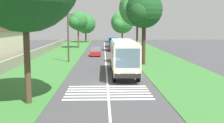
{
  "coord_description": "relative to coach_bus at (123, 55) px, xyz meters",
  "views": [
    {
      "loc": [
        -26.01,
        0.39,
        5.38
      ],
      "look_at": [
        3.66,
        -0.54,
        1.6
      ],
      "focal_mm": 45.89,
      "sensor_mm": 36.0,
      "label": 1
    }
  ],
  "objects": [
    {
      "name": "roadside_tree_right_0",
      "position": [
        59.0,
        -3.67,
        3.93
      ],
      "size": [
        8.45,
        7.02,
        9.75
      ],
      "color": "#4C3826",
      "rests_on": "grass_verge_right"
    },
    {
      "name": "grass_verge_left",
      "position": [
        10.31,
        10.0,
        -2.13
      ],
      "size": [
        120.0,
        8.0,
        0.04
      ],
      "primitive_type": "cube",
      "color": "#387533",
      "rests_on": "ground"
    },
    {
      "name": "trailing_minibus_0",
      "position": [
        40.38,
        -0.19,
        -0.6
      ],
      "size": [
        6.0,
        2.14,
        2.53
      ],
      "color": "teal",
      "rests_on": "ground"
    },
    {
      "name": "roadside_tree_left_2",
      "position": [
        59.34,
        7.68,
        3.53
      ],
      "size": [
        6.86,
        6.1,
        8.82
      ],
      "color": "#4C3826",
      "rests_on": "grass_verge_left"
    },
    {
      "name": "trailing_car_0",
      "position": [
        19.58,
        3.51,
        -1.48
      ],
      "size": [
        4.3,
        1.78,
        1.43
      ],
      "color": "#B21E1E",
      "rests_on": "ground"
    },
    {
      "name": "roadside_wall",
      "position": [
        15.31,
        13.4,
        -1.44
      ],
      "size": [
        70.0,
        0.4,
        1.34
      ],
      "primitive_type": "cube",
      "color": "gray",
      "rests_on": "grass_verge_left"
    },
    {
      "name": "grass_verge_right",
      "position": [
        10.31,
        -6.4,
        -2.13
      ],
      "size": [
        120.0,
        8.0,
        0.04
      ],
      "primitive_type": "cube",
      "color": "#387533",
      "rests_on": "ground"
    },
    {
      "name": "coach_bus",
      "position": [
        0.0,
        0.0,
        0.0
      ],
      "size": [
        11.16,
        2.62,
        3.73
      ],
      "color": "silver",
      "rests_on": "ground"
    },
    {
      "name": "roadside_tree_right_2",
      "position": [
        26.3,
        -4.43,
        6.38
      ],
      "size": [
        8.79,
        7.25,
        12.32
      ],
      "color": "#3D2D1E",
      "rests_on": "grass_verge_right"
    },
    {
      "name": "ground",
      "position": [
        -4.69,
        1.8,
        -2.15
      ],
      "size": [
        160.0,
        160.0,
        0.0
      ],
      "primitive_type": "plane",
      "color": "#424244"
    },
    {
      "name": "zebra_crossing",
      "position": [
        -8.12,
        1.8,
        -2.14
      ],
      "size": [
        4.95,
        6.8,
        0.01
      ],
      "color": "silver",
      "rests_on": "ground"
    },
    {
      "name": "centre_line",
      "position": [
        10.31,
        1.8,
        -2.14
      ],
      "size": [
        110.0,
        0.16,
        0.01
      ],
      "primitive_type": "cube",
      "color": "silver",
      "rests_on": "ground"
    },
    {
      "name": "trailing_car_1",
      "position": [
        29.56,
        0.17,
        -1.48
      ],
      "size": [
        4.3,
        1.78,
        1.43
      ],
      "color": "#B21E1E",
      "rests_on": "ground"
    },
    {
      "name": "roadside_tree_left_0",
      "position": [
        37.13,
        8.14,
        4.1
      ],
      "size": [
        5.29,
        4.41,
        8.55
      ],
      "color": "brown",
      "rests_on": "grass_verge_left"
    },
    {
      "name": "utility_pole",
      "position": [
        11.06,
        7.24,
        1.76
      ],
      "size": [
        0.24,
        1.4,
        7.44
      ],
      "color": "#473828",
      "rests_on": "grass_verge_left"
    },
    {
      "name": "roadside_tree_right_1",
      "position": [
        8.08,
        -3.24,
        5.15
      ],
      "size": [
        5.64,
        4.95,
        9.87
      ],
      "color": "#3D2D1E",
      "rests_on": "grass_verge_right"
    }
  ]
}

